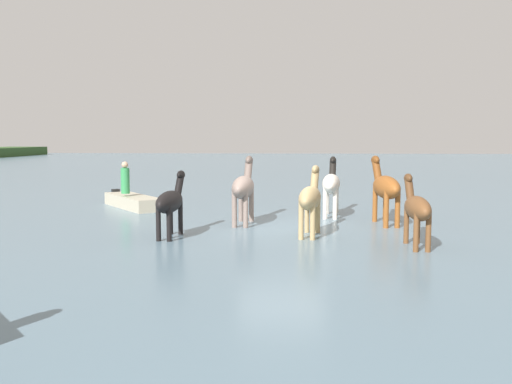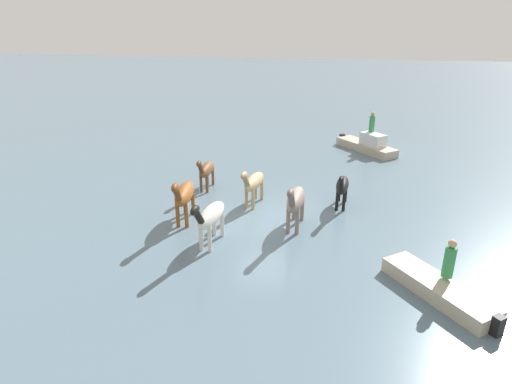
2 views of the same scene
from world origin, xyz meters
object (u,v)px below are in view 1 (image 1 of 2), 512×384
at_px(horse_lead, 244,187).
at_px(horse_dun_straggler, 385,187).
at_px(horse_pinto_flank, 170,202).
at_px(boat_motor_center, 133,203).
at_px(horse_gray_outer, 417,208).
at_px(person_helmsman_aft, 125,179).
at_px(horse_mid_herd, 331,184).
at_px(horse_rear_stallion, 310,198).

xyz_separation_m(horse_lead, horse_dun_straggler, (0.24, -4.31, 0.00)).
distance_m(horse_pinto_flank, boat_motor_center, 6.67).
xyz_separation_m(horse_gray_outer, person_helmsman_aft, (6.66, 9.22, 0.16)).
xyz_separation_m(horse_mid_herd, horse_dun_straggler, (-1.61, -1.52, 0.05)).
bearing_deg(horse_dun_straggler, boat_motor_center, 62.28).
bearing_deg(horse_lead, horse_pinto_flank, 147.15).
xyz_separation_m(horse_dun_straggler, boat_motor_center, (3.40, 8.84, -0.98)).
bearing_deg(horse_mid_herd, person_helmsman_aft, 84.67).
bearing_deg(person_helmsman_aft, horse_rear_stallion, -128.24).
xyz_separation_m(horse_dun_straggler, person_helmsman_aft, (3.18, 9.05, -0.03)).
distance_m(boat_motor_center, person_helmsman_aft, 1.00).
distance_m(horse_mid_herd, horse_lead, 3.34).
bearing_deg(horse_mid_herd, horse_pinto_flank, 139.40).
bearing_deg(horse_rear_stallion, horse_pinto_flank, 106.75).
xyz_separation_m(horse_pinto_flank, person_helmsman_aft, (5.77, 3.01, 0.16)).
relative_size(horse_mid_herd, horse_gray_outer, 1.16).
xyz_separation_m(horse_mid_herd, horse_lead, (-1.85, 2.78, 0.04)).
xyz_separation_m(horse_pinto_flank, horse_dun_straggler, (2.60, -6.04, 0.19)).
height_order(horse_mid_herd, boat_motor_center, horse_mid_herd).
distance_m(horse_lead, horse_gray_outer, 5.54).
height_order(horse_mid_herd, horse_gray_outer, horse_mid_herd).
height_order(horse_gray_outer, horse_dun_straggler, horse_dun_straggler).
relative_size(horse_pinto_flank, horse_lead, 0.84).
height_order(horse_pinto_flank, horse_gray_outer, horse_pinto_flank).
relative_size(horse_rear_stallion, person_helmsman_aft, 2.01).
relative_size(horse_lead, horse_dun_straggler, 0.99).
xyz_separation_m(horse_lead, boat_motor_center, (3.64, 4.54, -0.97)).
bearing_deg(boat_motor_center, horse_lead, 13.22).
distance_m(horse_lead, boat_motor_center, 5.90).
distance_m(horse_rear_stallion, horse_pinto_flank, 3.73).
height_order(horse_rear_stallion, horse_pinto_flank, horse_rear_stallion).
height_order(horse_mid_herd, horse_pinto_flank, horse_mid_herd).
bearing_deg(horse_gray_outer, horse_lead, 53.32).
distance_m(horse_rear_stallion, horse_dun_straggler, 3.15).
bearing_deg(person_helmsman_aft, horse_pinto_flank, -152.48).
bearing_deg(horse_rear_stallion, horse_dun_straggler, -38.59).
relative_size(horse_pinto_flank, horse_dun_straggler, 0.83).
distance_m(horse_rear_stallion, horse_gray_outer, 2.87).
xyz_separation_m(horse_lead, horse_gray_outer, (-3.24, -4.48, -0.18)).
bearing_deg(boat_motor_center, horse_mid_herd, 38.24).
distance_m(horse_gray_outer, person_helmsman_aft, 11.38).
bearing_deg(horse_lead, horse_rear_stallion, -129.98).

